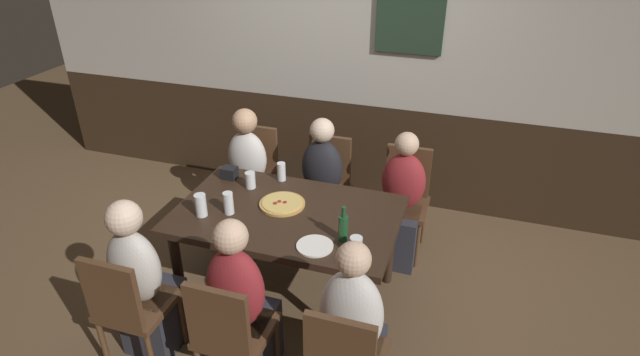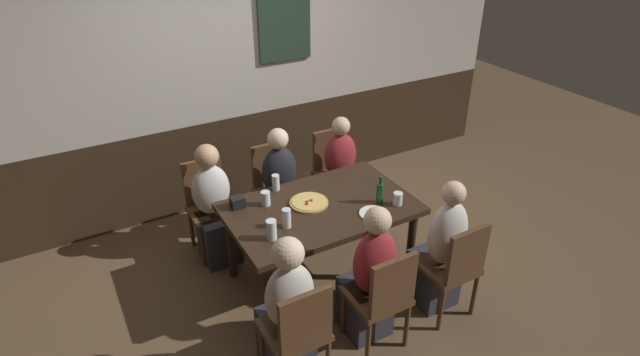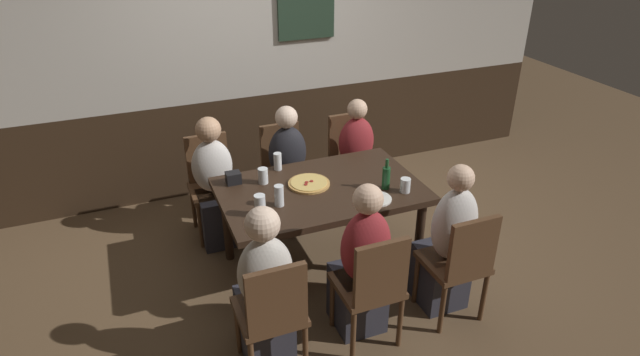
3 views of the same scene
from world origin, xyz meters
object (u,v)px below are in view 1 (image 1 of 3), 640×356
person_right_near (352,340)px  pint_glass_pale (229,204)px  chair_left_near (128,305)px  person_mid_near (242,313)px  pizza (282,204)px  person_mid_far (320,194)px  pint_glass_stout (250,181)px  beer_bottle_green (343,227)px  pint_glass_amber (281,172)px  chair_right_far (404,195)px  person_right_far (400,209)px  chair_mid_near (229,331)px  highball_clear (356,246)px  dining_table (287,222)px  tumbler_short (201,206)px  person_left_far (247,182)px  plate_white_large (315,246)px  chair_left_far (254,171)px  condiment_caddy (230,173)px  chair_mid_far (326,182)px  person_left_near (145,289)px

person_right_near → pint_glass_pale: 1.23m
chair_left_near → person_mid_near: size_ratio=0.76×
chair_left_near → person_mid_near: 0.68m
person_mid_near → pizza: bearing=94.5°
person_mid_far → pint_glass_stout: (-0.38, -0.49, 0.32)m
pint_glass_stout → person_mid_near: bearing=-68.7°
pint_glass_pale → person_right_near: bearing=-30.2°
chair_left_near → pint_glass_pale: bearing=68.5°
person_right_near → beer_bottle_green: bearing=111.6°
pint_glass_amber → beer_bottle_green: (0.65, -0.60, 0.03)m
chair_right_far → person_mid_far: 0.68m
person_mid_near → person_right_far: (0.66, 1.46, -0.03)m
chair_right_far → chair_mid_near: bearing=-110.4°
person_mid_far → person_right_far: 0.66m
pint_glass_pale → highball_clear: size_ratio=1.45×
dining_table → beer_bottle_green: beer_bottle_green is taller
pint_glass_pale → tumbler_short: (-0.16, -0.08, 0.00)m
chair_left_near → person_right_far: person_right_far is taller
chair_right_far → person_mid_far: bearing=-166.2°
person_left_far → person_mid_near: 1.60m
dining_table → pint_glass_stout: pint_glass_stout is taller
tumbler_short → dining_table: bearing=21.9°
dining_table → chair_left_near: (-0.66, -0.89, -0.16)m
chair_left_near → chair_right_far: (1.33, 1.78, 0.00)m
chair_mid_near → tumbler_short: (-0.53, 0.68, 0.32)m
person_right_far → pint_glass_pale: (-1.03, -0.86, 0.35)m
plate_white_large → chair_left_near: bearing=-149.2°
chair_right_far → pint_glass_pale: pint_glass_pale is taller
chair_right_far → tumbler_short: size_ratio=5.56×
person_right_near → pizza: 1.12m
chair_left_far → chair_right_far: (1.33, 0.00, 0.00)m
chair_left_near → pizza: (0.60, 0.97, 0.26)m
person_left_far → plate_white_large: size_ratio=4.89×
pizza → pint_glass_stout: size_ratio=2.61×
chair_left_far → pint_glass_pale: 1.11m
highball_clear → chair_mid_near: bearing=-132.8°
plate_white_large → chair_mid_near: bearing=-117.9°
chair_right_far → pint_glass_stout: chair_right_far is taller
person_right_near → condiment_caddy: person_right_near is taller
chair_right_far → plate_white_large: chair_right_far is taller
chair_left_near → highball_clear: size_ratio=8.12×
pint_glass_stout → plate_white_large: bearing=-38.6°
pizza → chair_mid_far: bearing=85.6°
tumbler_short → pint_glass_stout: size_ratio=1.30×
pint_glass_pale → chair_mid_near: bearing=-64.4°
chair_left_near → chair_left_far: (0.00, 1.78, 0.00)m
chair_left_far → person_mid_near: (0.66, -1.62, -0.01)m
chair_mid_near → person_mid_far: bearing=90.0°
person_left_near → person_left_far: 1.46m
pint_glass_amber → tumbler_short: size_ratio=0.89×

